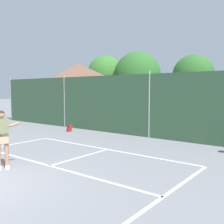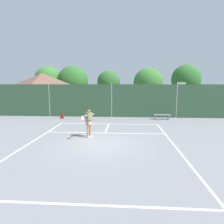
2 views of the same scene
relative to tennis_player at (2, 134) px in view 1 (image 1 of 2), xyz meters
name	(u,v)px [view 1 (image 1 of 2)]	position (x,y,z in m)	size (l,w,h in m)	color
chainlink_fence	(149,106)	(0.93, 7.64, 0.56)	(26.09, 0.09, 3.48)	#2D4C33
clubhouse_building	(78,91)	(-7.72, 11.10, 1.31)	(6.01, 5.04, 4.67)	beige
treeline_backdrop	(200,73)	(0.45, 16.44, 2.68)	(24.15, 4.02, 6.10)	brown
tennis_player	(2,134)	(0.00, 0.00, 0.00)	(0.60, 1.35, 1.85)	silver
backpack_red	(69,128)	(-3.87, 6.46, -0.92)	(0.33, 0.32, 0.46)	maroon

